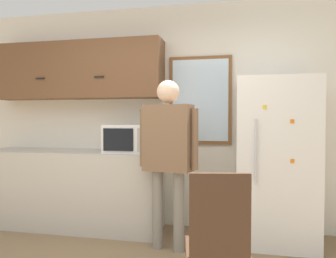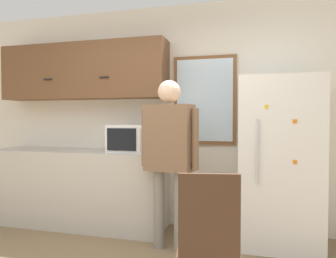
{
  "view_description": "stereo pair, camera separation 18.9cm",
  "coord_description": "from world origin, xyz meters",
  "px_view_note": "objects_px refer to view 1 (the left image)",
  "views": [
    {
      "loc": [
        0.88,
        -1.9,
        1.32
      ],
      "look_at": [
        0.23,
        1.12,
        1.22
      ],
      "focal_mm": 35.0,
      "sensor_mm": 36.0,
      "label": 1
    },
    {
      "loc": [
        1.06,
        -1.86,
        1.32
      ],
      "look_at": [
        0.23,
        1.12,
        1.22
      ],
      "focal_mm": 35.0,
      "sensor_mm": 36.0,
      "label": 2
    }
  ],
  "objects_px": {
    "person": "(168,146)",
    "refrigerator": "(276,161)",
    "chair": "(218,240)",
    "microwave": "(128,139)"
  },
  "relations": [
    {
      "from": "person",
      "to": "refrigerator",
      "type": "xyz_separation_m",
      "value": [
        1.07,
        0.41,
        -0.17
      ]
    },
    {
      "from": "refrigerator",
      "to": "chair",
      "type": "height_order",
      "value": "refrigerator"
    },
    {
      "from": "microwave",
      "to": "chair",
      "type": "height_order",
      "value": "microwave"
    },
    {
      "from": "chair",
      "to": "microwave",
      "type": "bearing_deg",
      "value": -62.97
    },
    {
      "from": "microwave",
      "to": "refrigerator",
      "type": "height_order",
      "value": "refrigerator"
    },
    {
      "from": "refrigerator",
      "to": "chair",
      "type": "xyz_separation_m",
      "value": [
        -0.52,
        -1.49,
        -0.34
      ]
    },
    {
      "from": "microwave",
      "to": "person",
      "type": "relative_size",
      "value": 0.29
    },
    {
      "from": "person",
      "to": "chair",
      "type": "relative_size",
      "value": 1.72
    },
    {
      "from": "person",
      "to": "chair",
      "type": "xyz_separation_m",
      "value": [
        0.56,
        -1.08,
        -0.51
      ]
    },
    {
      "from": "microwave",
      "to": "chair",
      "type": "relative_size",
      "value": 0.5
    }
  ]
}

